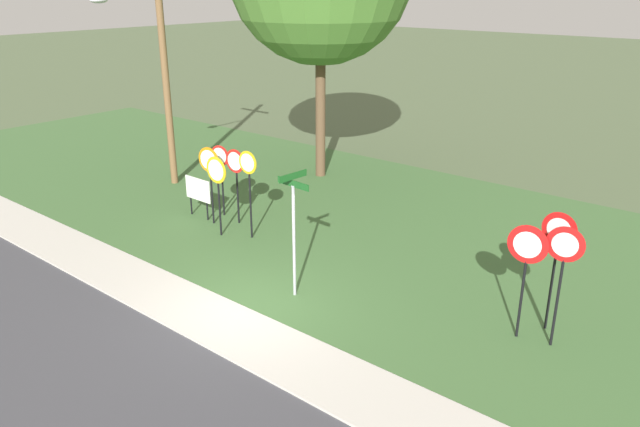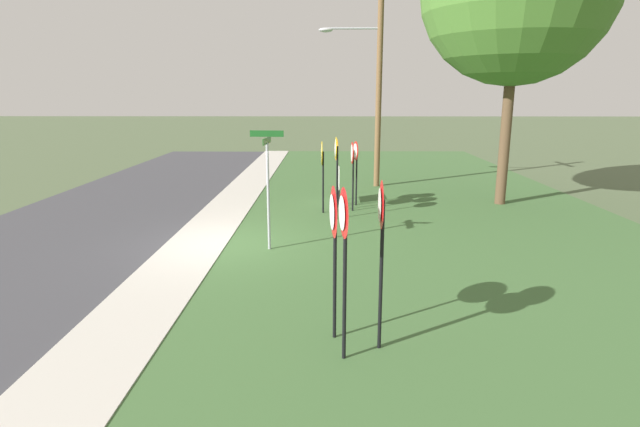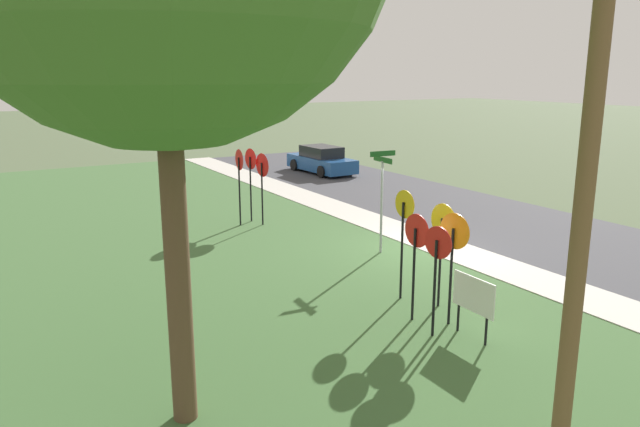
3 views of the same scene
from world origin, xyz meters
TOP-DOWN VIEW (x-y plane):
  - ground_plane at (0.00, 0.00)m, footprint 160.00×160.00m
  - road_asphalt at (0.00, -4.80)m, footprint 44.00×6.40m
  - sidewalk_strip at (0.00, -0.80)m, footprint 44.00×1.60m
  - grass_median at (0.00, 6.00)m, footprint 44.00×12.00m
  - stop_sign_near_left at (-2.79, 2.89)m, footprint 0.64×0.09m
  - stop_sign_near_right at (-4.74, 3.60)m, footprint 0.64×0.14m
  - stop_sign_far_left at (-3.90, 3.44)m, footprint 0.70×0.10m
  - stop_sign_far_center at (-4.46, 2.93)m, footprint 0.74×0.13m
  - stop_sign_far_right at (-3.60, 2.45)m, footprint 0.76×0.09m
  - yield_sign_near_left at (5.44, 3.36)m, footprint 0.71×0.10m
  - yield_sign_near_right at (5.76, 2.81)m, footprint 0.72×0.13m
  - yield_sign_far_left at (5.10, 2.68)m, footprint 0.80×0.13m
  - street_name_post at (0.41, 1.16)m, footprint 0.96×0.82m
  - utility_pole at (-8.58, 4.54)m, footprint 2.10×2.58m
  - notice_board at (-5.20, 3.03)m, footprint 1.10×0.06m

SIDE VIEW (x-z plane):
  - ground_plane at x=0.00m, z-range 0.00..0.00m
  - road_asphalt at x=0.00m, z-range 0.00..0.01m
  - grass_median at x=0.00m, z-range 0.00..0.04m
  - sidewalk_strip at x=0.00m, z-range 0.00..0.06m
  - notice_board at x=-5.20m, z-range 0.25..1.50m
  - stop_sign_near_right at x=-4.74m, z-range 0.52..2.75m
  - stop_sign_far_left at x=-3.90m, z-range 0.55..2.83m
  - stop_sign_far_right at x=-3.60m, z-range 0.57..2.90m
  - stop_sign_far_center at x=-4.46m, z-range 0.57..2.93m
  - street_name_post at x=0.41m, z-range 0.32..3.27m
  - stop_sign_near_left at x=-2.79m, z-range 0.59..3.13m
  - yield_sign_far_left at x=5.10m, z-range 0.65..3.11m
  - yield_sign_near_right at x=5.76m, z-range 0.67..3.23m
  - yield_sign_near_left at x=5.44m, z-range 0.68..3.28m
  - utility_pole at x=-8.58m, z-range 0.39..9.20m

